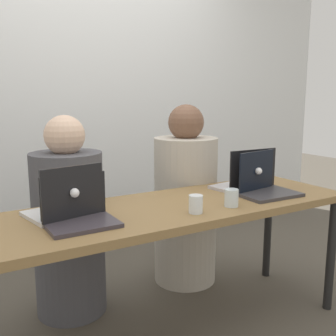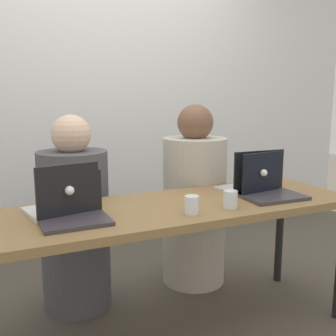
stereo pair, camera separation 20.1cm
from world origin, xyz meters
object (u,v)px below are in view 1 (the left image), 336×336
(water_glass_right, at_px, (231,199))
(water_glass_center, at_px, (196,205))
(person_on_right, at_px, (185,204))
(laptop_front_left, at_px, (79,214))
(person_on_left, at_px, (69,227))
(laptop_back_left, at_px, (65,206))
(laptop_back_right, at_px, (245,181))
(laptop_front_right, at_px, (262,185))

(water_glass_right, bearing_deg, water_glass_center, -179.57)
(person_on_right, distance_m, laptop_front_left, 1.09)
(person_on_left, relative_size, person_on_right, 0.96)
(laptop_front_left, bearing_deg, laptop_back_left, 101.30)
(laptop_back_right, distance_m, laptop_front_left, 1.04)
(person_on_left, distance_m, water_glass_right, 0.96)
(laptop_back_right, bearing_deg, laptop_back_left, -9.22)
(person_on_left, xyz_separation_m, water_glass_right, (0.63, -0.68, 0.24))
(person_on_right, distance_m, laptop_back_right, 0.52)
(laptop_front_left, distance_m, water_glass_center, 0.54)
(water_glass_center, bearing_deg, laptop_front_right, 12.51)
(laptop_front_right, relative_size, water_glass_center, 3.90)
(water_glass_center, bearing_deg, laptop_front_left, 167.33)
(laptop_front_right, xyz_separation_m, laptop_front_left, (-1.06, -0.00, -0.01))
(person_on_right, bearing_deg, laptop_back_right, 96.28)
(person_on_left, distance_m, person_on_right, 0.80)
(laptop_front_right, bearing_deg, water_glass_right, -157.94)
(person_on_left, height_order, laptop_back_left, person_on_left)
(person_on_right, bearing_deg, laptop_back_left, 16.23)
(laptop_back_right, distance_m, water_glass_center, 0.56)
(laptop_front_left, bearing_deg, water_glass_right, -9.36)
(laptop_front_left, bearing_deg, laptop_front_right, -0.42)
(person_on_left, relative_size, laptop_back_right, 3.64)
(laptop_back_right, xyz_separation_m, laptop_front_left, (-1.03, -0.11, -0.01))
(laptop_front_left, distance_m, water_glass_right, 0.75)
(person_on_right, relative_size, laptop_back_right, 3.79)
(person_on_left, height_order, laptop_front_left, person_on_left)
(laptop_front_right, height_order, laptop_front_left, laptop_front_right)
(person_on_left, distance_m, laptop_back_right, 1.05)
(laptop_back_left, bearing_deg, laptop_front_right, 162.41)
(laptop_front_right, relative_size, laptop_front_left, 1.14)
(person_on_left, relative_size, water_glass_center, 13.45)
(person_on_left, bearing_deg, water_glass_center, 112.79)
(laptop_back_right, bearing_deg, laptop_front_right, 95.41)
(laptop_back_right, height_order, water_glass_center, laptop_back_right)
(person_on_right, xyz_separation_m, water_glass_center, (-0.38, -0.68, 0.22))
(laptop_back_left, relative_size, laptop_back_right, 1.05)
(person_on_left, distance_m, laptop_front_left, 0.62)
(laptop_back_left, relative_size, water_glass_center, 3.90)
(person_on_left, relative_size, laptop_front_right, 3.45)
(laptop_back_left, bearing_deg, water_glass_center, 145.17)
(laptop_front_right, bearing_deg, person_on_left, 151.24)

